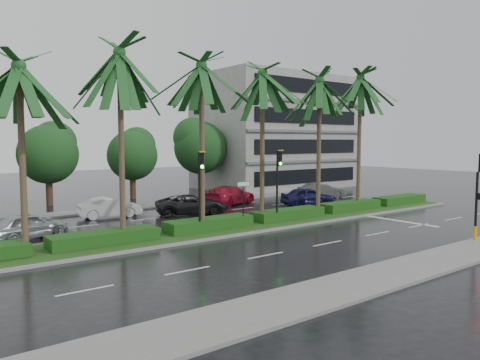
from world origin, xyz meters
TOP-DOWN VIEW (x-y plane):
  - ground at (0.00, 0.00)m, footprint 120.00×120.00m
  - near_sidewalk at (0.00, -10.20)m, footprint 40.00×2.40m
  - far_sidewalk at (0.00, 12.00)m, footprint 40.00×2.00m
  - median at (0.00, 1.00)m, footprint 36.00×4.00m
  - hedge at (0.00, 1.00)m, footprint 35.20×1.40m
  - lane_markings at (3.04, -0.43)m, footprint 34.00×13.06m
  - palm_row at (-1.25, 1.02)m, footprint 26.30×4.20m
  - signal_near at (6.00, -9.39)m, footprint 0.34×0.45m
  - signal_median_left at (-4.00, 0.30)m, footprint 0.34×0.42m
  - signal_median_right at (1.50, 0.30)m, footprint 0.34×0.42m
  - street_sign at (-1.00, 0.48)m, footprint 0.95×0.09m
  - bg_trees at (-0.41, 17.59)m, footprint 32.69×5.04m
  - building at (17.00, 18.00)m, footprint 16.00×10.00m
  - car_silver at (-11.50, 5.10)m, footprint 2.70×4.38m
  - car_white at (-5.50, 9.10)m, footprint 1.96×4.21m
  - car_darkgrey at (-0.50, 6.93)m, footprint 3.85×5.39m
  - car_red at (4.50, 9.34)m, footprint 3.75×5.58m
  - car_blue at (9.00, 5.15)m, footprint 3.06×4.53m
  - car_grey at (13.50, 7.87)m, footprint 2.95×4.33m

SIDE VIEW (x-z plane):
  - ground at x=0.00m, z-range 0.00..0.00m
  - lane_markings at x=3.04m, z-range 0.00..0.01m
  - near_sidewalk at x=0.00m, z-range 0.00..0.12m
  - far_sidewalk at x=0.00m, z-range 0.00..0.12m
  - median at x=0.00m, z-range 0.00..0.16m
  - hedge at x=0.00m, z-range 0.15..0.75m
  - car_white at x=-5.50m, z-range 0.00..1.33m
  - car_grey at x=13.50m, z-range 0.00..1.35m
  - car_darkgrey at x=-0.50m, z-range 0.00..1.36m
  - car_silver at x=-11.50m, z-range 0.00..1.39m
  - car_blue at x=9.00m, z-range 0.00..1.43m
  - car_red at x=4.50m, z-range 0.00..1.50m
  - street_sign at x=-1.00m, z-range 0.82..3.42m
  - signal_near at x=6.00m, z-range 0.32..4.68m
  - signal_median_left at x=-4.00m, z-range 0.82..5.18m
  - signal_median_right at x=1.50m, z-range 0.82..5.18m
  - bg_trees at x=-0.41m, z-range 0.74..8.02m
  - building at x=17.00m, z-range 0.00..12.00m
  - palm_row at x=-1.25m, z-range 3.24..13.43m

